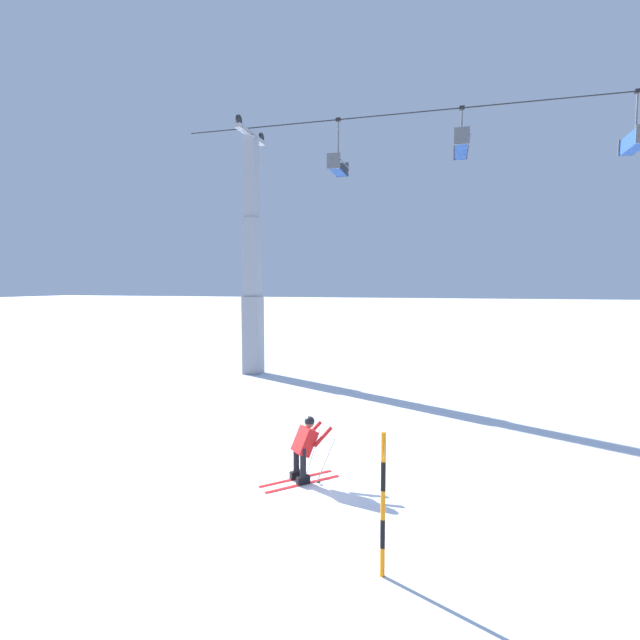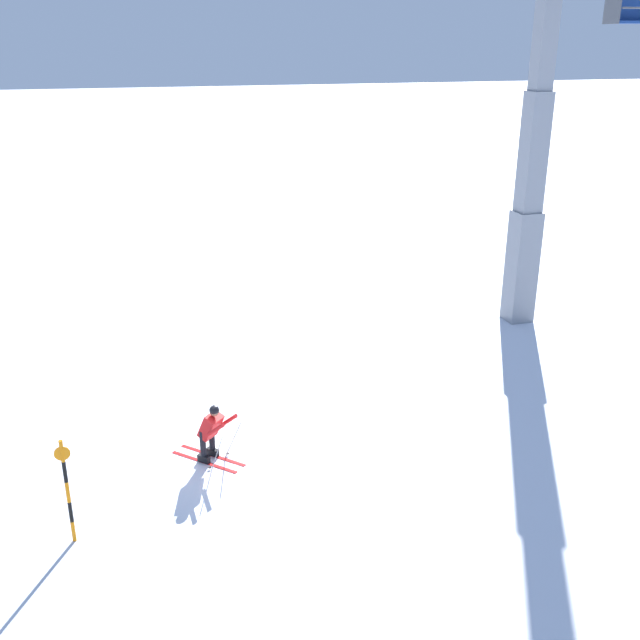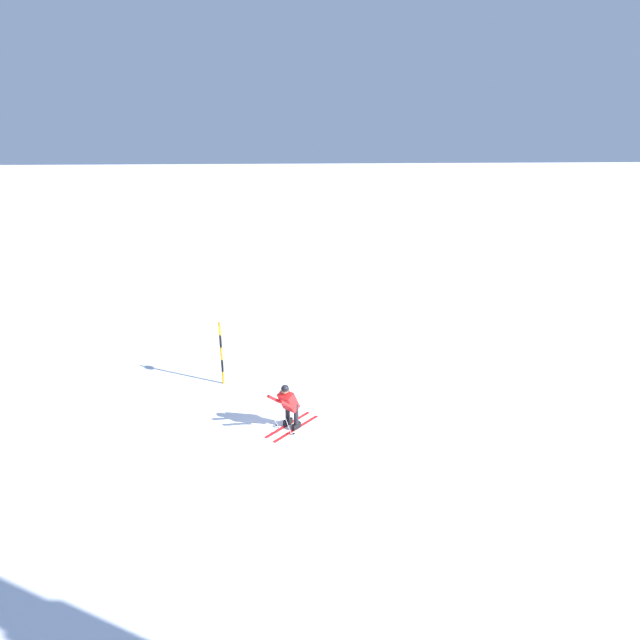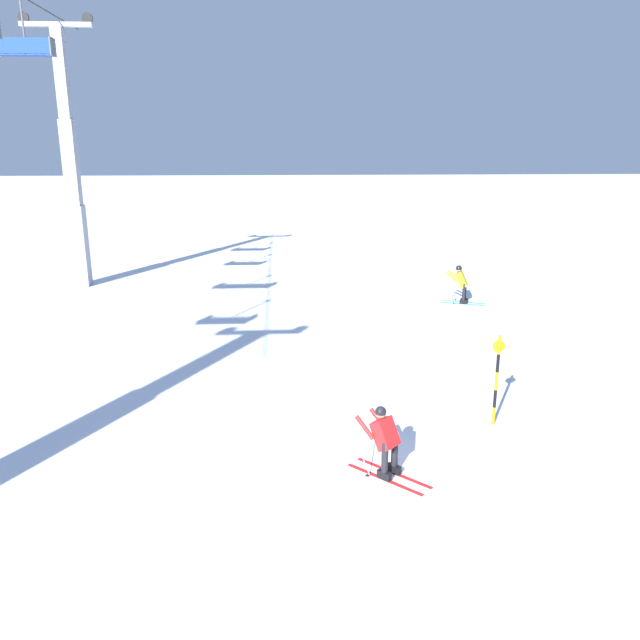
% 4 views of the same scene
% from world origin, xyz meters
% --- Properties ---
extents(ground_plane, '(260.00, 260.00, 0.00)m').
position_xyz_m(ground_plane, '(0.00, 0.00, 0.00)').
color(ground_plane, white).
extents(skier_carving_main, '(1.51, 1.51, 1.48)m').
position_xyz_m(skier_carving_main, '(0.69, -0.45, 0.77)').
color(skier_carving_main, red).
rests_on(skier_carving_main, ground_plane).
extents(trail_marker_pole, '(0.07, 0.28, 2.11)m').
position_xyz_m(trail_marker_pole, '(2.74, -3.29, 1.14)').
color(trail_marker_pole, orange).
rests_on(trail_marker_pole, ground_plane).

